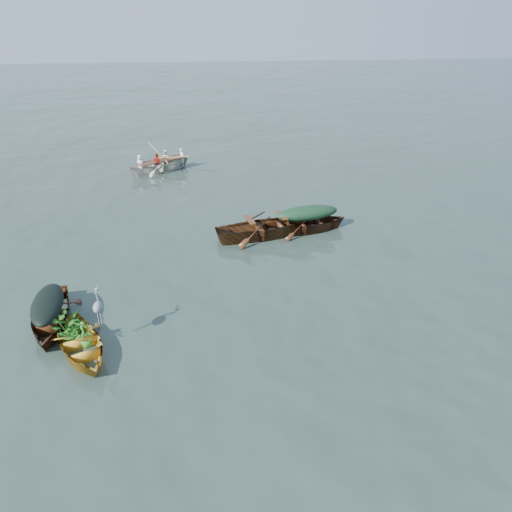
# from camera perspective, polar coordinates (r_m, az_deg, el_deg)

# --- Properties ---
(ground) EXTENTS (140.00, 140.00, 0.00)m
(ground) POSITION_cam_1_polar(r_m,az_deg,el_deg) (13.17, -1.78, -7.12)
(ground) COLOR #2D3F37
(ground) RESTS_ON ground
(yellow_dinghy) EXTENTS (2.64, 3.49, 0.87)m
(yellow_dinghy) POSITION_cam_1_polar(r_m,az_deg,el_deg) (12.67, -19.32, -10.35)
(yellow_dinghy) COLOR gold
(yellow_dinghy) RESTS_ON ground
(dark_covered_boat) EXTENTS (1.76, 3.82, 0.92)m
(dark_covered_boat) POSITION_cam_1_polar(r_m,az_deg,el_deg) (13.93, -22.29, -7.30)
(dark_covered_boat) COLOR #522D13
(dark_covered_boat) RESTS_ON ground
(green_tarp_boat) EXTENTS (4.39, 2.08, 0.98)m
(green_tarp_boat) POSITION_cam_1_polar(r_m,az_deg,el_deg) (18.24, 5.78, 2.81)
(green_tarp_boat) COLOR #482910
(green_tarp_boat) RESTS_ON ground
(open_wooden_boat) EXTENTS (5.12, 2.55, 1.18)m
(open_wooden_boat) POSITION_cam_1_polar(r_m,az_deg,el_deg) (17.72, 1.09, 2.21)
(open_wooden_boat) COLOR #593016
(open_wooden_boat) RESTS_ON ground
(rowed_boat) EXTENTS (4.50, 3.70, 1.09)m
(rowed_boat) POSITION_cam_1_polar(r_m,az_deg,el_deg) (25.57, -10.63, 9.49)
(rowed_boat) COLOR white
(rowed_boat) RESTS_ON ground
(dark_tarp_cover) EXTENTS (0.97, 2.10, 0.40)m
(dark_tarp_cover) POSITION_cam_1_polar(r_m,az_deg,el_deg) (13.59, -22.76, -4.97)
(dark_tarp_cover) COLOR black
(dark_tarp_cover) RESTS_ON dark_covered_boat
(green_tarp_cover) EXTENTS (2.42, 1.14, 0.52)m
(green_tarp_cover) POSITION_cam_1_polar(r_m,az_deg,el_deg) (17.95, 5.89, 4.99)
(green_tarp_cover) COLOR #14301E
(green_tarp_cover) RESTS_ON green_tarp_boat
(thwart_benches) EXTENTS (2.60, 1.42, 0.04)m
(thwart_benches) POSITION_cam_1_polar(r_m,az_deg,el_deg) (17.48, 1.10, 4.03)
(thwart_benches) COLOR #4C2711
(thwart_benches) RESTS_ON open_wooden_boat
(heron) EXTENTS (0.43, 0.48, 0.92)m
(heron) POSITION_cam_1_polar(r_m,az_deg,el_deg) (12.31, -17.53, -6.19)
(heron) COLOR gray
(heron) RESTS_ON yellow_dinghy
(dinghy_weeds) EXTENTS (1.02, 1.11, 0.60)m
(dinghy_weeds) POSITION_cam_1_polar(r_m,az_deg,el_deg) (12.73, -20.32, -6.34)
(dinghy_weeds) COLOR #34771F
(dinghy_weeds) RESTS_ON yellow_dinghy
(rowers) EXTENTS (3.30, 2.82, 0.76)m
(rowers) POSITION_cam_1_polar(r_m,az_deg,el_deg) (25.32, -10.81, 11.49)
(rowers) COLOR silver
(rowers) RESTS_ON rowed_boat
(oars) EXTENTS (1.98, 2.48, 0.06)m
(oars) POSITION_cam_1_polar(r_m,az_deg,el_deg) (25.41, -10.74, 10.73)
(oars) COLOR olive
(oars) RESTS_ON rowed_boat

